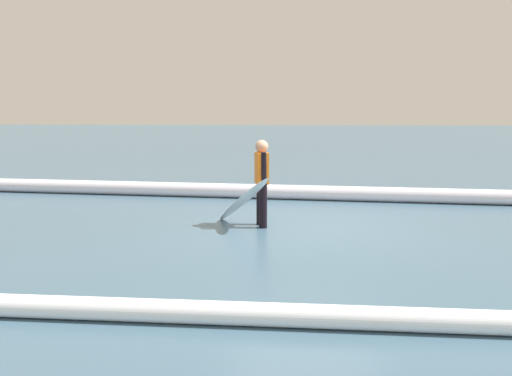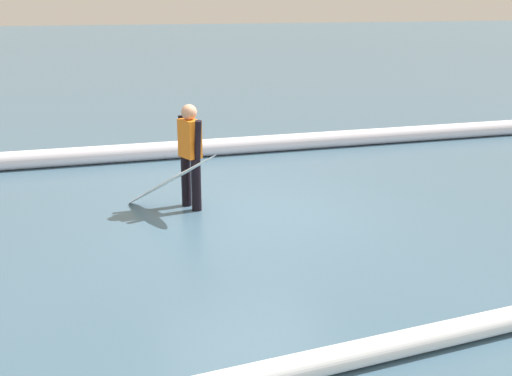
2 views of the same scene
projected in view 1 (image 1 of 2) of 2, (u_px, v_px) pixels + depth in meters
ground_plane at (305, 231)px, 9.16m from camera, size 178.39×178.39×0.00m
surfer at (262, 178)px, 9.42m from camera, size 0.28×0.58×1.50m
surfboard at (243, 200)px, 9.42m from camera, size 1.19×1.42×0.96m
wave_crest_foreground at (271, 192)px, 12.60m from camera, size 23.68×2.04×0.33m
wave_crest_midground at (471, 322)px, 4.86m from camera, size 14.22×0.30×0.22m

